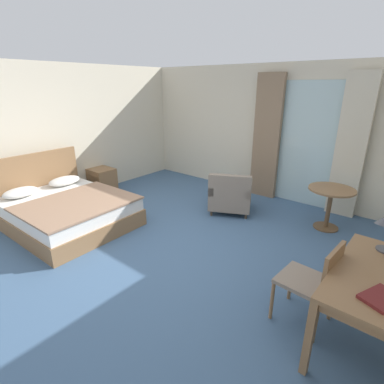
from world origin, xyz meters
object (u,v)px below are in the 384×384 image
bed (66,209)px  nightstand (102,180)px  armchair_by_window (230,195)px  writing_desk (374,283)px  closed_book (382,298)px  round_cafe_table (330,199)px  desk_chair (314,280)px

bed → nightstand: bearing=123.8°
bed → nightstand: bed is taller
nightstand → armchair_by_window: size_ratio=0.54×
writing_desk → bed: bearing=-174.4°
closed_book → armchair_by_window: size_ratio=0.30×
closed_book → round_cafe_table: 2.79m
writing_desk → closed_book: closed_book is taller
writing_desk → closed_book: size_ratio=4.53×
closed_book → desk_chair: bearing=175.1°
bed → writing_desk: (4.42, 0.43, 0.40)m
bed → writing_desk: 4.46m
armchair_by_window → round_cafe_table: 1.67m
desk_chair → writing_desk: bearing=6.9°
bed → writing_desk: bearing=5.6°
bed → desk_chair: bed is taller
desk_chair → round_cafe_table: bearing=102.3°
bed → armchair_by_window: (1.87, 2.21, 0.05)m
closed_book → round_cafe_table: (-1.04, 2.58, -0.26)m
nightstand → round_cafe_table: size_ratio=0.75×
bed → nightstand: (-0.89, 1.33, -0.01)m
bed → writing_desk: bed is taller
nightstand → armchair_by_window: bearing=17.8°
writing_desk → nightstand: bearing=170.4°
bed → armchair_by_window: size_ratio=2.13×
bed → armchair_by_window: bearing=49.9°
bed → writing_desk: size_ratio=1.58×
writing_desk → closed_book: (0.09, -0.35, 0.11)m
writing_desk → closed_book: 0.37m
desk_chair → armchair_by_window: bearing=138.8°
desk_chair → round_cafe_table: size_ratio=1.27×
bed → round_cafe_table: bearing=37.6°
nightstand → writing_desk: (5.31, -0.90, 0.41)m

